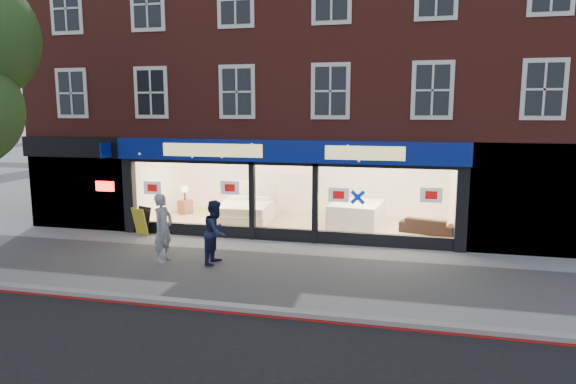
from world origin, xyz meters
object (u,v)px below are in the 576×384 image
(pedestrian_grey, at_px, (163,228))
(pedestrian_blue, at_px, (216,232))
(display_bed, at_px, (245,211))
(mattress_stack, at_px, (357,214))
(sofa, at_px, (427,226))
(a_board, at_px, (142,221))

(pedestrian_grey, height_order, pedestrian_blue, pedestrian_grey)
(display_bed, bearing_deg, pedestrian_grey, -100.98)
(mattress_stack, bearing_deg, pedestrian_grey, -132.53)
(display_bed, relative_size, sofa, 1.40)
(a_board, distance_m, pedestrian_grey, 3.46)
(display_bed, bearing_deg, a_board, -141.79)
(sofa, bearing_deg, display_bed, 13.96)
(mattress_stack, relative_size, pedestrian_grey, 1.22)
(sofa, relative_size, a_board, 1.84)
(mattress_stack, distance_m, pedestrian_blue, 6.16)
(display_bed, xyz_separation_m, pedestrian_blue, (0.78, -5.01, 0.41))
(display_bed, distance_m, mattress_stack, 4.15)
(display_bed, relative_size, a_board, 2.59)
(pedestrian_blue, bearing_deg, mattress_stack, -30.59)
(sofa, height_order, pedestrian_grey, pedestrian_grey)
(pedestrian_grey, bearing_deg, a_board, 48.54)
(mattress_stack, distance_m, a_board, 7.53)
(mattress_stack, relative_size, sofa, 1.31)
(sofa, xyz_separation_m, pedestrian_grey, (-7.34, -4.76, 0.60))
(pedestrian_grey, bearing_deg, display_bed, 1.35)
(pedestrian_blue, bearing_deg, a_board, 58.64)
(display_bed, relative_size, mattress_stack, 1.07)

